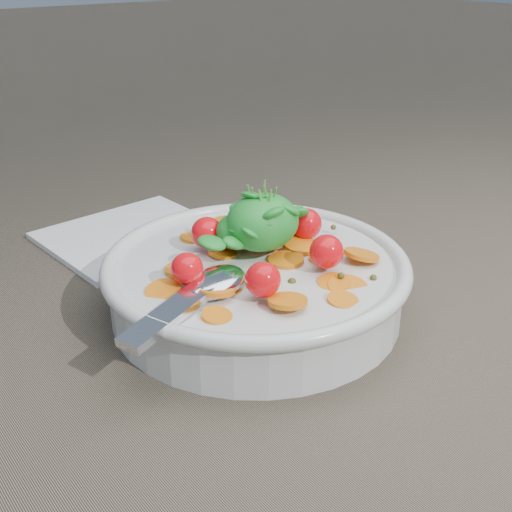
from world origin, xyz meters
TOP-DOWN VIEW (x-y plane):
  - ground at (0.00, 0.00)m, footprint 6.00×6.00m
  - bowl at (-0.02, 0.00)m, footprint 0.26×0.24m
  - napkin at (-0.03, 0.19)m, footprint 0.17×0.15m

SIDE VIEW (x-z plane):
  - ground at x=0.00m, z-range 0.00..0.00m
  - napkin at x=-0.03m, z-range 0.00..0.01m
  - bowl at x=-0.02m, z-range -0.02..0.08m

